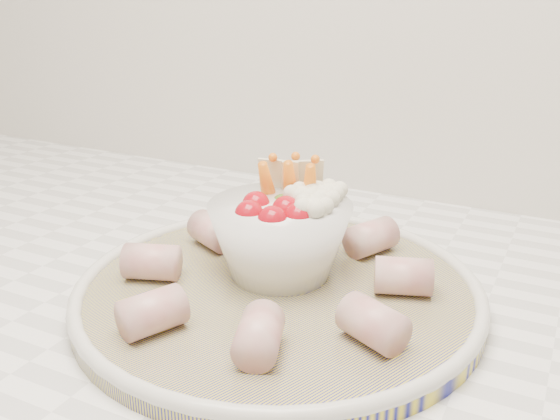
% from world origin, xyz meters
% --- Properties ---
extents(serving_platter, '(0.45, 0.45, 0.02)m').
position_xyz_m(serving_platter, '(0.07, 1.44, 0.93)').
color(serving_platter, navy).
rests_on(serving_platter, kitchen_counter).
extents(veggie_bowl, '(0.12, 0.12, 0.10)m').
position_xyz_m(veggie_bowl, '(0.06, 1.46, 0.97)').
color(veggie_bowl, white).
rests_on(veggie_bowl, serving_platter).
extents(cured_meat_rolls, '(0.26, 0.27, 0.03)m').
position_xyz_m(cured_meat_rolls, '(0.06, 1.44, 0.95)').
color(cured_meat_rolls, '#B75453').
rests_on(cured_meat_rolls, serving_platter).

